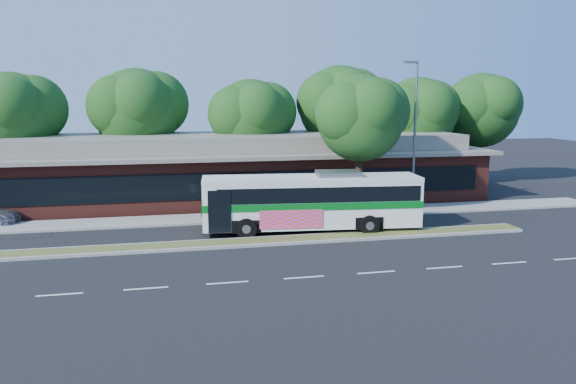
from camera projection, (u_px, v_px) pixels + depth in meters
name	position (u px, v px, depth m)	size (l,w,h in m)	color
ground	(279.00, 245.00, 26.74)	(120.00, 120.00, 0.00)	black
median_strip	(276.00, 240.00, 27.30)	(26.00, 1.10, 0.15)	#4C5624
sidewalk	(257.00, 216.00, 32.89)	(44.00, 2.60, 0.12)	gray
plaza_building	(241.00, 168.00, 38.89)	(33.20, 11.20, 4.45)	#5D241D
lamp_post	(414.00, 132.00, 33.72)	(0.93, 0.18, 9.07)	slate
tree_bg_a	(18.00, 114.00, 37.25)	(6.47, 5.80, 8.63)	black
tree_bg_b	(143.00, 109.00, 39.87)	(6.69, 6.00, 9.00)	black
tree_bg_c	(256.00, 116.00, 40.68)	(6.24, 5.60, 8.26)	black
tree_bg_d	(344.00, 104.00, 43.01)	(6.91, 6.20, 9.37)	black
tree_bg_e	(422.00, 113.00, 43.41)	(6.47, 5.80, 8.50)	black
tree_bg_f	(485.00, 108.00, 45.60)	(6.69, 6.00, 8.92)	black
transit_bus	(312.00, 198.00, 29.23)	(11.47, 3.54, 3.17)	silver
sidewalk_tree	(366.00, 116.00, 32.63)	(5.60, 5.03, 8.27)	black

